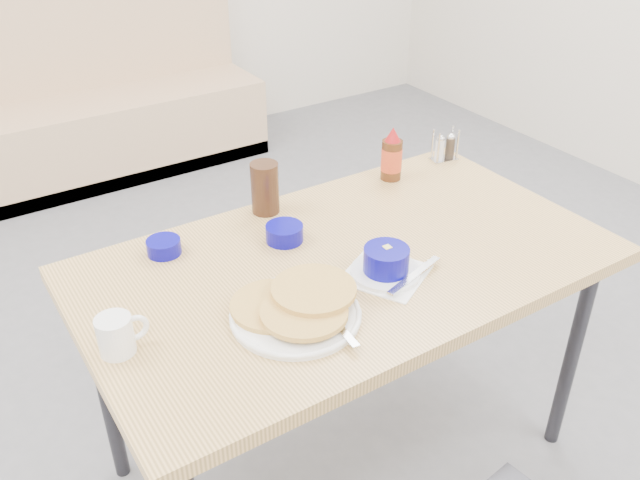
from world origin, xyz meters
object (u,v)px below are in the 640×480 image
dining_table (347,277)px  pancake_plate (296,308)px  condiment_caddy (445,149)px  grits_setting (386,264)px  syrup_bottle (392,157)px  coffee_mug (117,334)px  butter_bowl (284,233)px  amber_tumbler (265,188)px  booth_bench (90,112)px  creamer_bowl (164,247)px

dining_table → pancake_plate: (-0.24, -0.14, 0.08)m
condiment_caddy → dining_table: bearing=-142.8°
grits_setting → syrup_bottle: (0.35, 0.43, 0.04)m
coffee_mug → grits_setting: coffee_mug is taller
butter_bowl → condiment_caddy: condiment_caddy is taller
dining_table → syrup_bottle: syrup_bottle is taller
dining_table → butter_bowl: butter_bowl is taller
dining_table → coffee_mug: bearing=-176.9°
coffee_mug → grits_setting: (0.67, -0.08, -0.01)m
butter_bowl → syrup_bottle: size_ratio=0.59×
grits_setting → syrup_bottle: 0.56m
dining_table → condiment_caddy: 0.72m
syrup_bottle → amber_tumbler: bearing=176.5°
pancake_plate → booth_bench: bearing=84.8°
condiment_caddy → syrup_bottle: (-0.24, -0.02, 0.04)m
butter_bowl → amber_tumbler: size_ratio=0.67×
butter_bowl → dining_table: bearing=-60.3°
pancake_plate → syrup_bottle: (0.63, 0.45, 0.05)m
pancake_plate → butter_bowl: bearing=64.4°
grits_setting → butter_bowl: (-0.13, 0.28, -0.01)m
booth_bench → creamer_bowl: (-0.40, -2.25, 0.43)m
pancake_plate → syrup_bottle: syrup_bottle is taller
butter_bowl → creamer_bowl: bearing=158.7°
pancake_plate → condiment_caddy: (0.87, 0.47, 0.02)m
creamer_bowl → butter_bowl: butter_bowl is taller
booth_bench → coffee_mug: (-0.63, -2.57, 0.46)m
creamer_bowl → butter_bowl: size_ratio=0.88×
pancake_plate → condiment_caddy: condiment_caddy is taller
syrup_bottle → butter_bowl: bearing=-163.2°
dining_table → butter_bowl: bearing=119.7°
grits_setting → syrup_bottle: syrup_bottle is taller
creamer_bowl → amber_tumbler: 0.35m
amber_tumbler → pancake_plate: bearing=-111.0°
coffee_mug → butter_bowl: (0.53, 0.20, -0.02)m
grits_setting → creamer_bowl: (-0.43, 0.40, -0.01)m
coffee_mug → butter_bowl: size_ratio=1.11×
dining_table → creamer_bowl: bearing=144.4°
dining_table → condiment_caddy: bearing=27.5°
grits_setting → condiment_caddy: 0.74m
coffee_mug → syrup_bottle: syrup_bottle is taller
condiment_caddy → creamer_bowl: bearing=-167.9°
pancake_plate → grits_setting: grits_setting is taller
booth_bench → grits_setting: size_ratio=6.85×
coffee_mug → syrup_bottle: 1.07m
booth_bench → grits_setting: booth_bench is taller
creamer_bowl → amber_tumbler: size_ratio=0.59×
creamer_bowl → butter_bowl: 0.33m
condiment_caddy → amber_tumbler: bearing=-171.3°
booth_bench → pancake_plate: 2.72m
booth_bench → creamer_bowl: size_ratio=20.84×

